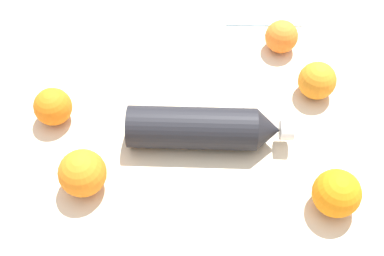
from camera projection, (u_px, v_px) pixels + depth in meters
The scene contains 8 objects.
ground_plane at pixel (204, 133), 0.94m from camera, with size 2.40×2.40×0.00m, color beige.
water_bottle at pixel (205, 128), 0.90m from camera, with size 0.09×0.30×0.08m.
orange_0 at pixel (53, 107), 0.93m from camera, with size 0.07×0.07×0.07m, color orange.
orange_1 at pixel (317, 81), 0.97m from camera, with size 0.07×0.07×0.07m, color orange.
orange_3 at pixel (82, 173), 0.84m from camera, with size 0.08×0.08×0.08m, color orange.
orange_4 at pixel (281, 37), 1.04m from camera, with size 0.07×0.07×0.07m, color orange.
orange_5 at pixel (337, 193), 0.82m from camera, with size 0.08×0.08×0.08m, color orange.
folded_napkin at pixel (262, 3), 1.15m from camera, with size 0.15×0.17×0.01m, color #99BFD8.
Camera 1 is at (-0.54, -0.02, 0.77)m, focal length 46.18 mm.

